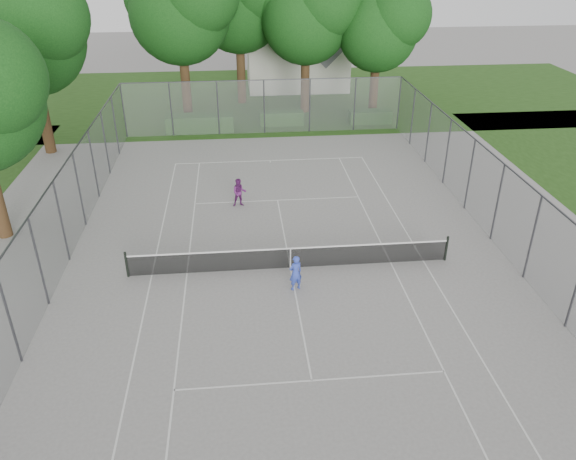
{
  "coord_description": "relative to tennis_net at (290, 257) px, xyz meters",
  "views": [
    {
      "loc": [
        -1.95,
        -19.0,
        12.03
      ],
      "look_at": [
        0.0,
        1.0,
        1.2
      ],
      "focal_mm": 35.0,
      "sensor_mm": 36.0,
      "label": 1
    }
  ],
  "objects": [
    {
      "name": "ground",
      "position": [
        0.0,
        0.0,
        -0.51
      ],
      "size": [
        120.0,
        120.0,
        0.0
      ],
      "primitive_type": "plane",
      "color": "slate",
      "rests_on": "ground"
    },
    {
      "name": "grass_far",
      "position": [
        0.0,
        26.0,
        -0.51
      ],
      "size": [
        60.0,
        20.0,
        0.0
      ],
      "primitive_type": "cube",
      "color": "#1F4212",
      "rests_on": "ground"
    },
    {
      "name": "court_markings",
      "position": [
        0.0,
        0.0,
        -0.5
      ],
      "size": [
        11.03,
        23.83,
        0.01
      ],
      "color": "silver",
      "rests_on": "ground"
    },
    {
      "name": "tennis_net",
      "position": [
        0.0,
        0.0,
        0.0
      ],
      "size": [
        12.87,
        0.1,
        1.1
      ],
      "color": "black",
      "rests_on": "ground"
    },
    {
      "name": "perimeter_fence",
      "position": [
        0.0,
        0.0,
        1.3
      ],
      "size": [
        18.08,
        34.08,
        3.52
      ],
      "color": "#38383D",
      "rests_on": "ground"
    },
    {
      "name": "tree_far_left",
      "position": [
        -5.17,
        20.94,
        7.09
      ],
      "size": [
        7.69,
        7.02,
        11.06
      ],
      "color": "#3A2515",
      "rests_on": "ground"
    },
    {
      "name": "tree_far_midright",
      "position": [
        3.36,
        21.62,
        6.48
      ],
      "size": [
        7.07,
        6.46,
        10.17
      ],
      "color": "#3A2515",
      "rests_on": "ground"
    },
    {
      "name": "tree_far_right",
      "position": [
        8.2,
        20.48,
        5.75
      ],
      "size": [
        6.34,
        5.79,
        9.12
      ],
      "color": "#3A2515",
      "rests_on": "ground"
    },
    {
      "name": "tree_side_back",
      "position": [
        -13.1,
        14.57,
        6.63
      ],
      "size": [
        7.23,
        6.6,
        10.39
      ],
      "color": "#3A2515",
      "rests_on": "ground"
    },
    {
      "name": "hedge_left",
      "position": [
        -4.27,
        17.73,
        0.05
      ],
      "size": [
        4.45,
        1.34,
        1.11
      ],
      "primitive_type": "cube",
      "color": "#1E4516",
      "rests_on": "ground"
    },
    {
      "name": "hedge_mid",
      "position": [
        1.28,
        18.58,
        -0.04
      ],
      "size": [
        2.99,
        0.85,
        0.94
      ],
      "primitive_type": "cube",
      "color": "#1E4516",
      "rests_on": "ground"
    },
    {
      "name": "hedge_right",
      "position": [
        7.46,
        18.5,
        -0.07
      ],
      "size": [
        2.92,
        1.07,
        0.87
      ],
      "primitive_type": "cube",
      "color": "#1E4516",
      "rests_on": "ground"
    },
    {
      "name": "house",
      "position": [
        3.49,
        29.41,
        3.61
      ],
      "size": [
        8.22,
        6.37,
        10.23
      ],
      "color": "beige",
      "rests_on": "ground"
    },
    {
      "name": "girl_player",
      "position": [
        0.04,
        -1.49,
        0.21
      ],
      "size": [
        0.61,
        0.52,
        1.44
      ],
      "primitive_type": "imported",
      "rotation": [
        0.0,
        0.0,
        3.53
      ],
      "color": "#3248BD",
      "rests_on": "ground"
    },
    {
      "name": "woman_player",
      "position": [
        -1.89,
        5.97,
        0.2
      ],
      "size": [
        0.72,
        0.58,
        1.42
      ],
      "primitive_type": "imported",
      "rotation": [
        0.0,
        0.0,
        0.06
      ],
      "color": "#612062",
      "rests_on": "ground"
    }
  ]
}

